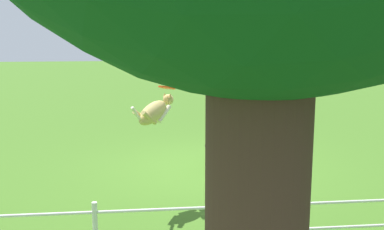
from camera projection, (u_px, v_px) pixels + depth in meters
name	position (u px, v px, depth m)	size (l,w,h in m)	color
ground_plane	(207.00, 169.00, 9.21)	(60.00, 60.00, 0.00)	#3D681F
person	(220.00, 131.00, 9.33)	(0.63, 0.71, 1.29)	silver
dog	(154.00, 112.00, 7.22)	(0.71, 0.85, 0.49)	tan
frisbee_flying	(167.00, 88.00, 7.29)	(0.27, 0.27, 0.02)	#F74715
frisbee_held	(226.00, 140.00, 8.98)	(0.27, 0.27, 0.02)	#328BE8
fence	(251.00, 223.00, 5.54)	(14.48, 0.06, 0.80)	white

